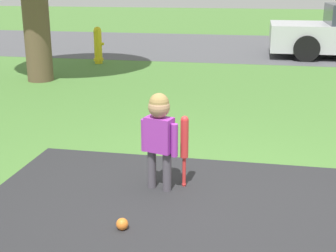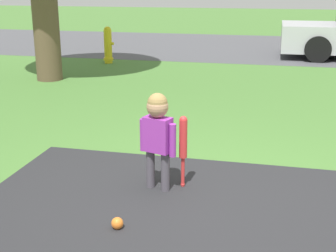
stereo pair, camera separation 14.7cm
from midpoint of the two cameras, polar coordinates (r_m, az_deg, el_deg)
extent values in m
plane|color=#477533|center=(4.02, 5.56, -9.46)|extent=(60.00, 60.00, 0.00)
cube|color=#4C4C51|center=(13.79, 9.87, 9.50)|extent=(40.00, 6.00, 0.01)
cylinder|color=#4C4751|center=(4.25, -2.97, -5.22)|extent=(0.08, 0.08, 0.36)
cylinder|color=#4C4751|center=(4.17, -1.14, -5.62)|extent=(0.08, 0.08, 0.36)
cube|color=purple|center=(4.09, -2.11, -1.06)|extent=(0.27, 0.20, 0.31)
cylinder|color=purple|center=(4.17, -3.90, -1.12)|extent=(0.06, 0.06, 0.29)
cylinder|color=purple|center=(4.03, -0.25, -1.77)|extent=(0.06, 0.06, 0.29)
sphere|color=tan|center=(4.02, -2.15, 2.34)|extent=(0.19, 0.19, 0.19)
sphere|color=#997A47|center=(4.01, -2.16, 2.80)|extent=(0.17, 0.17, 0.17)
sphere|color=red|center=(4.32, 0.98, -7.11)|extent=(0.04, 0.04, 0.04)
cylinder|color=red|center=(4.27, 0.99, -5.60)|extent=(0.03, 0.03, 0.29)
cylinder|color=red|center=(4.16, 1.01, -1.54)|extent=(0.07, 0.07, 0.35)
sphere|color=red|center=(4.11, 1.02, 0.78)|extent=(0.07, 0.07, 0.07)
sphere|color=orange|center=(3.63, -6.79, -11.79)|extent=(0.09, 0.09, 0.09)
cylinder|color=yellow|center=(10.88, -8.91, 9.49)|extent=(0.18, 0.18, 0.74)
sphere|color=yellow|center=(10.84, -9.00, 11.44)|extent=(0.17, 0.17, 0.17)
cylinder|color=yellow|center=(10.92, -8.84, 8.02)|extent=(0.22, 0.22, 0.06)
cylinder|color=yellow|center=(10.84, -8.44, 9.88)|extent=(0.08, 0.06, 0.06)
cylinder|color=black|center=(11.45, 16.18, 9.04)|extent=(0.60, 0.18, 0.60)
cylinder|color=black|center=(13.31, 15.52, 10.16)|extent=(0.60, 0.18, 0.60)
cylinder|color=brown|center=(9.08, -16.43, 14.42)|extent=(0.48, 0.48, 2.92)
camera|label=1|loc=(0.07, -90.94, -0.29)|focal=50.00mm
camera|label=2|loc=(0.07, 89.06, 0.29)|focal=50.00mm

